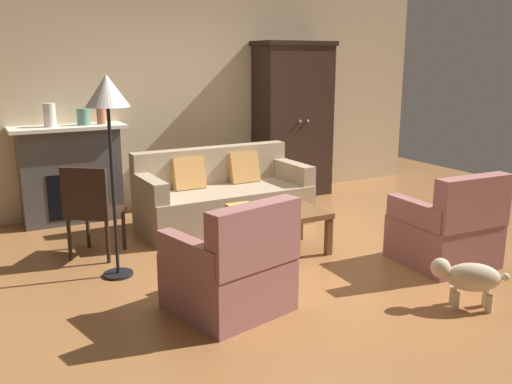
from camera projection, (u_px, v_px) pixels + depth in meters
The scene contains 16 objects.
ground_plane at pixel (290, 260), 5.24m from camera, with size 9.60×9.60×0.00m, color #9E6638.
back_wall at pixel (187, 95), 7.09m from camera, with size 7.20×0.10×2.80m, color beige.
fireplace at pixel (71, 174), 6.36m from camera, with size 1.26×0.48×1.12m.
armoire at pixel (293, 120), 7.54m from camera, with size 1.06×0.57×2.08m.
couch at pixel (223, 198), 6.27m from camera, with size 1.94×0.89×0.86m.
coffee_table at pixel (269, 219), 5.29m from camera, with size 1.10×0.60×0.42m.
fruit_bowl at pixel (282, 208), 5.34m from camera, with size 0.32×0.32×0.07m, color beige.
book_stack at pixel (240, 211), 5.12m from camera, with size 0.25×0.18×0.13m.
mantel_vase_cream at pixel (50, 115), 6.10m from camera, with size 0.13×0.13×0.26m, color beige.
mantel_vase_jade at pixel (83, 117), 6.27m from camera, with size 0.14×0.14×0.19m, color slate.
mantel_vase_terracotta at pixel (101, 112), 6.35m from camera, with size 0.10×0.10×0.28m, color #A86042.
armchair_near_left at pixel (232, 271), 4.13m from camera, with size 0.92×0.93×0.88m.
armchair_near_right at pixel (448, 231), 5.07m from camera, with size 0.81×0.80×0.88m.
side_chair_wooden at pixel (91, 206), 5.17m from camera, with size 0.62×0.62×0.90m.
floor_lamp at pixel (108, 103), 4.51m from camera, with size 0.36×0.36×1.73m.
dog at pixel (468, 278), 4.18m from camera, with size 0.48×0.43×0.39m.
Camera 1 is at (-2.63, -4.20, 1.86)m, focal length 38.82 mm.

